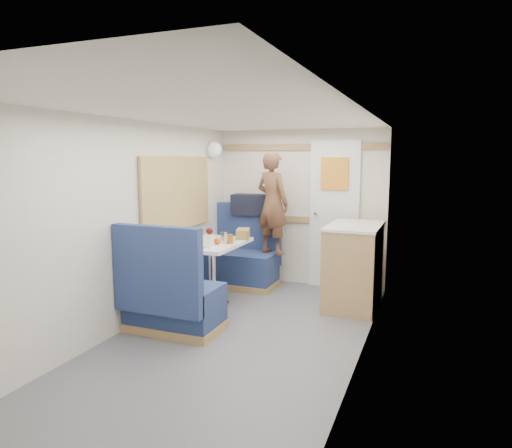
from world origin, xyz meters
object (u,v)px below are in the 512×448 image
at_px(orange_fruit, 217,241).
at_px(dinette_table, 212,256).
at_px(bench_far, 243,263).
at_px(tray, 209,244).
at_px(tumbler_left, 182,240).
at_px(tumbler_right, 224,237).
at_px(person, 272,203).
at_px(beer_glass, 230,239).
at_px(cheese_block, 199,244).
at_px(galley_counter, 353,265).
at_px(wine_glass, 209,232).
at_px(duffel_bag, 254,205).
at_px(bread_loaf, 243,234).
at_px(dome_light, 214,149).
at_px(pepper_grinder, 224,236).
at_px(bench_near, 171,301).

bearing_deg(orange_fruit, dinette_table, 130.47).
distance_m(bench_far, tray, 1.11).
bearing_deg(tumbler_left, tumbler_right, 39.63).
height_order(person, beer_glass, person).
bearing_deg(cheese_block, dinette_table, 93.66).
relative_size(galley_counter, person, 0.72).
bearing_deg(wine_glass, duffel_bag, 87.36).
height_order(dinette_table, bread_loaf, bread_loaf).
xyz_separation_m(bench_far, orange_fruit, (0.16, -1.05, 0.47)).
distance_m(wine_glass, bread_loaf, 0.47).
height_order(galley_counter, tumbler_right, galley_counter).
relative_size(dome_light, tumbler_left, 1.82).
bearing_deg(person, pepper_grinder, 86.83).
relative_size(wine_glass, pepper_grinder, 1.90).
relative_size(dinette_table, tray, 2.76).
xyz_separation_m(duffel_bag, tumbler_left, (-0.27, -1.39, -0.26)).
height_order(beer_glass, pepper_grinder, beer_glass).
bearing_deg(galley_counter, tumbler_right, -158.23).
bearing_deg(bread_loaf, tray, -109.79).
relative_size(dinette_table, tumbler_right, 7.70).
relative_size(dome_light, wine_glass, 1.19).
relative_size(cheese_block, bread_loaf, 0.41).
distance_m(dinette_table, beer_glass, 0.31).
bearing_deg(galley_counter, wine_glass, -157.72).
relative_size(person, wine_glass, 7.58).
relative_size(galley_counter, tray, 2.76).
distance_m(tumbler_right, beer_glass, 0.10).
bearing_deg(person, tumbler_right, 94.47).
bearing_deg(wine_glass, tray, -65.72).
bearing_deg(bench_near, tumbler_left, 110.24).
bearing_deg(dome_light, wine_glass, -66.82).
height_order(cheese_block, beer_glass, beer_glass).
bearing_deg(pepper_grinder, wine_glass, -108.30).
distance_m(bench_near, bread_loaf, 1.32).
height_order(beer_glass, bread_loaf, bread_loaf).
distance_m(galley_counter, beer_glass, 1.40).
xyz_separation_m(galley_counter, tray, (-1.42, -0.71, 0.26)).
bearing_deg(cheese_block, wine_glass, 95.03).
distance_m(galley_counter, person, 1.29).
height_order(tumbler_left, pepper_grinder, tumbler_left).
height_order(dome_light, duffel_bag, dome_light).
xyz_separation_m(bench_near, dome_light, (-0.39, 1.71, 1.45)).
xyz_separation_m(bench_far, cheese_block, (0.02, -1.20, 0.46)).
distance_m(duffel_bag, tumbler_right, 1.13).
distance_m(dome_light, tumbler_right, 1.38).
xyz_separation_m(galley_counter, cheese_block, (-1.45, -0.88, 0.29)).
xyz_separation_m(dinette_table, tumbler_right, (0.14, 0.02, 0.21)).
bearing_deg(orange_fruit, cheese_block, -131.92).
xyz_separation_m(galley_counter, duffel_bag, (-1.42, 0.57, 0.57)).
xyz_separation_m(tray, pepper_grinder, (0.03, 0.32, 0.04)).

